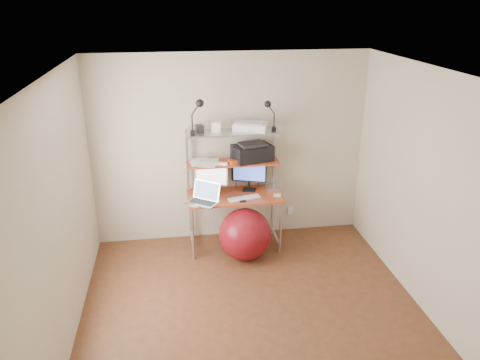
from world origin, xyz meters
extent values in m
plane|color=brown|center=(0.00, 0.00, 0.00)|extent=(3.60, 3.60, 0.00)
plane|color=silver|center=(0.00, 0.00, 2.50)|extent=(3.60, 3.60, 0.00)
plane|color=beige|center=(0.00, 1.80, 1.25)|extent=(3.60, 0.00, 3.60)
plane|color=beige|center=(0.00, -1.80, 1.25)|extent=(3.60, 0.00, 3.60)
plane|color=beige|center=(-1.80, 0.00, 1.25)|extent=(0.00, 3.60, 3.60)
plane|color=beige|center=(1.80, 0.00, 1.25)|extent=(0.00, 3.60, 3.60)
cube|color=#B74A23|center=(0.00, 1.44, 0.72)|extent=(1.20, 0.60, 0.03)
cylinder|color=#B0B0B5|center=(-0.56, 1.18, 0.35)|extent=(0.04, 0.04, 0.71)
cylinder|color=#B0B0B5|center=(-0.56, 1.70, 0.35)|extent=(0.04, 0.04, 0.71)
cylinder|color=#B0B0B5|center=(0.56, 1.18, 0.35)|extent=(0.04, 0.04, 0.71)
cylinder|color=#B0B0B5|center=(0.56, 1.70, 0.35)|extent=(0.04, 0.04, 0.71)
cube|color=#B0B0B5|center=(-0.57, 1.70, 1.15)|extent=(0.03, 0.04, 0.84)
cube|color=#B0B0B5|center=(0.57, 1.70, 1.15)|extent=(0.03, 0.04, 0.84)
cube|color=#B74A23|center=(0.00, 1.57, 1.14)|extent=(1.18, 0.34, 0.02)
cube|color=#B0B0B5|center=(0.00, 1.57, 1.54)|extent=(1.18, 0.34, 0.02)
cube|color=white|center=(0.85, 1.79, 0.30)|extent=(0.08, 0.01, 0.12)
cube|color=silver|center=(-0.28, 1.50, 0.75)|extent=(0.23, 0.20, 0.01)
cylinder|color=silver|center=(-0.28, 1.52, 0.81)|extent=(0.03, 0.03, 0.11)
cube|color=silver|center=(-0.28, 1.52, 1.02)|extent=(0.42, 0.15, 0.32)
plane|color=white|center=(-0.28, 1.51, 1.02)|extent=(0.37, 0.11, 0.38)
cube|color=black|center=(0.22, 1.57, 0.75)|extent=(0.20, 0.18, 0.01)
cylinder|color=black|center=(0.22, 1.59, 0.81)|extent=(0.03, 0.03, 0.10)
cube|color=black|center=(0.22, 1.59, 0.99)|extent=(0.45, 0.18, 0.28)
plane|color=blue|center=(0.22, 1.57, 0.99)|extent=(0.39, 0.13, 0.42)
cube|color=silver|center=(-0.42, 1.25, 0.75)|extent=(0.45, 0.42, 0.02)
cube|color=#29292B|center=(-0.42, 1.25, 0.76)|extent=(0.34, 0.31, 0.00)
cube|color=silver|center=(-0.34, 1.35, 0.88)|extent=(0.34, 0.28, 0.24)
plane|color=#7395C0|center=(-0.34, 1.35, 0.88)|extent=(0.32, 0.27, 0.32)
cube|color=white|center=(0.11, 1.31, 0.75)|extent=(0.43, 0.21, 0.01)
cube|color=white|center=(0.54, 1.33, 0.75)|extent=(0.09, 0.06, 0.02)
cube|color=silver|center=(0.54, 1.56, 0.76)|extent=(0.21, 0.21, 0.04)
cube|color=black|center=(0.07, 1.27, 0.75)|extent=(0.08, 0.15, 0.01)
cube|color=black|center=(0.26, 1.59, 1.25)|extent=(0.55, 0.44, 0.20)
cube|color=#29292B|center=(0.26, 1.59, 1.36)|extent=(0.38, 0.32, 0.03)
cube|color=black|center=(0.06, 1.57, 1.25)|extent=(0.16, 0.16, 0.20)
cube|color=#D14521|center=(0.03, 1.51, 1.18)|extent=(0.20, 0.16, 0.05)
cube|color=white|center=(0.23, 1.59, 1.60)|extent=(0.47, 0.39, 0.09)
cube|color=silver|center=(0.23, 1.59, 1.65)|extent=(0.40, 0.31, 0.02)
cube|color=white|center=(-0.20, 1.56, 1.62)|extent=(0.13, 0.11, 0.13)
cube|color=#29292B|center=(-0.41, 1.59, 1.60)|extent=(0.12, 0.12, 0.09)
cube|color=black|center=(-0.50, 1.48, 1.58)|extent=(0.05, 0.06, 0.05)
cylinder|color=black|center=(-0.50, 1.48, 1.70)|extent=(0.02, 0.02, 0.19)
sphere|color=black|center=(-0.40, 1.47, 1.94)|extent=(0.10, 0.10, 0.10)
cube|color=black|center=(0.52, 1.52, 1.57)|extent=(0.05, 0.06, 0.05)
cylinder|color=black|center=(0.52, 1.52, 1.68)|extent=(0.02, 0.02, 0.17)
sphere|color=black|center=(0.43, 1.51, 1.89)|extent=(0.09, 0.09, 0.09)
sphere|color=maroon|center=(0.09, 1.12, 0.33)|extent=(0.66, 0.66, 0.66)
cube|color=white|center=(-0.44, 1.59, 1.15)|extent=(0.24, 0.30, 0.00)
cube|color=white|center=(-0.32, 1.52, 1.16)|extent=(0.28, 0.33, 0.00)
cube|color=white|center=(-0.40, 1.61, 1.16)|extent=(0.23, 0.30, 0.00)
cube|color=white|center=(-0.30, 1.55, 1.17)|extent=(0.25, 0.31, 0.00)
cube|color=white|center=(-0.39, 1.57, 1.17)|extent=(0.27, 0.32, 0.00)
camera|label=1|loc=(-0.74, -4.02, 3.14)|focal=35.00mm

